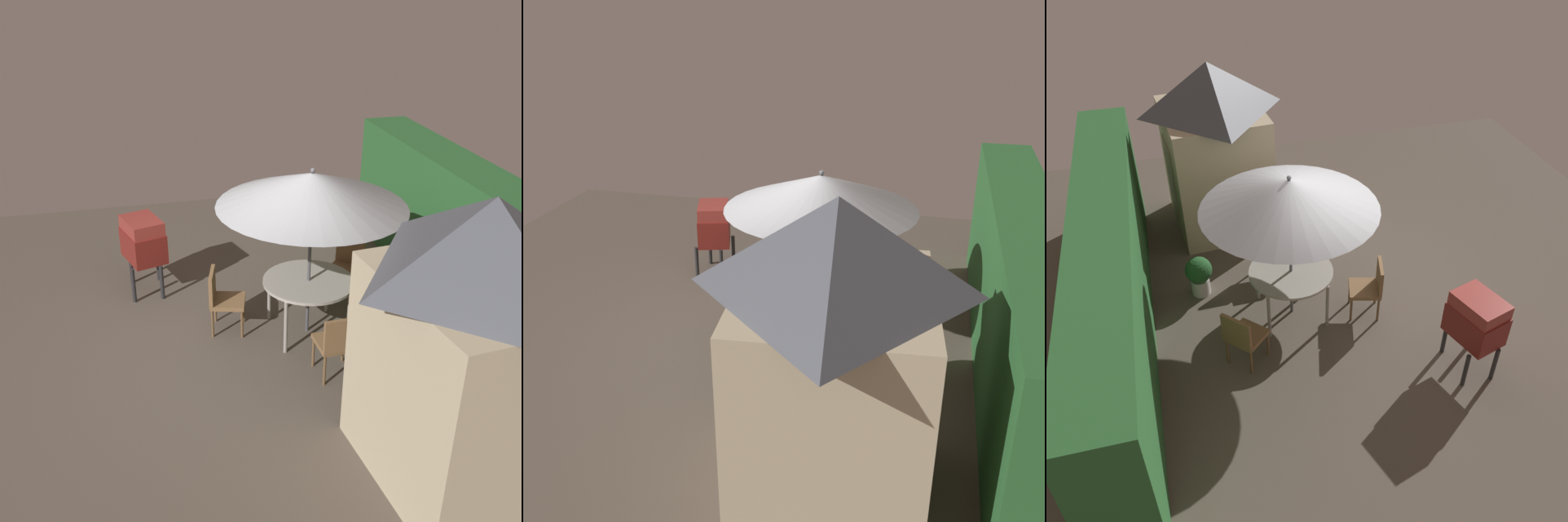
% 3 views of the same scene
% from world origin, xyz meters
% --- Properties ---
extents(ground_plane, '(11.00, 11.00, 0.00)m').
position_xyz_m(ground_plane, '(0.00, 0.00, 0.00)').
color(ground_plane, brown).
extents(hedge_backdrop, '(6.91, 0.77, 2.06)m').
position_xyz_m(hedge_backdrop, '(0.00, 3.50, 1.03)').
color(hedge_backdrop, '#28602D').
rests_on(hedge_backdrop, ground).
extents(garden_shed, '(2.10, 1.89, 2.96)m').
position_xyz_m(garden_shed, '(2.68, 1.72, 1.51)').
color(garden_shed, '#C6B793').
rests_on(garden_shed, ground).
extents(patio_table, '(1.23, 1.23, 0.79)m').
position_xyz_m(patio_table, '(-0.13, 1.06, 0.73)').
color(patio_table, '#B2ADA3').
rests_on(patio_table, ground).
extents(patio_umbrella, '(2.44, 2.44, 2.36)m').
position_xyz_m(patio_umbrella, '(-0.13, 1.06, 2.07)').
color(patio_umbrella, '#4C4C51').
rests_on(patio_umbrella, ground).
extents(bbq_grill, '(0.82, 0.68, 1.20)m').
position_xyz_m(bbq_grill, '(-1.82, -1.00, 0.85)').
color(bbq_grill, maroon).
rests_on(bbq_grill, ground).
extents(chair_near_shed, '(0.65, 0.65, 0.90)m').
position_xyz_m(chair_near_shed, '(-0.98, 1.94, 0.52)').
color(chair_near_shed, olive).
rests_on(chair_near_shed, ground).
extents(chair_far_side, '(0.57, 0.57, 0.90)m').
position_xyz_m(chair_far_side, '(-0.45, -0.07, 0.52)').
color(chair_far_side, olive).
rests_on(chair_far_side, ground).
extents(chair_toward_hedge, '(0.48, 0.47, 0.90)m').
position_xyz_m(chair_toward_hedge, '(0.96, 1.10, 0.52)').
color(chair_toward_hedge, olive).
rests_on(chair_toward_hedge, ground).
extents(potted_plant_by_shed, '(0.42, 0.42, 0.67)m').
position_xyz_m(potted_plant_by_shed, '(0.66, 2.35, 0.38)').
color(potted_plant_by_shed, silver).
rests_on(potted_plant_by_shed, ground).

